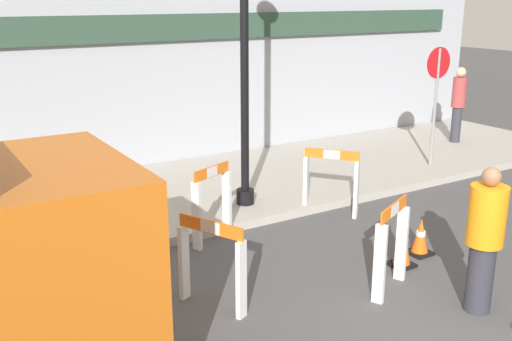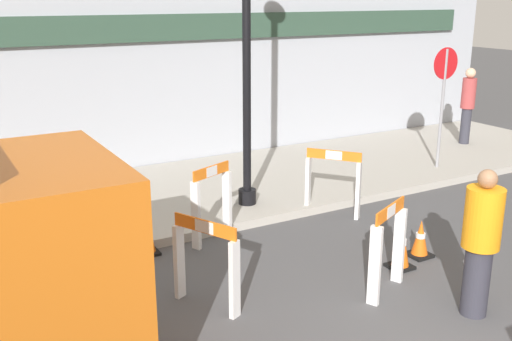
% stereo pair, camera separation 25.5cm
% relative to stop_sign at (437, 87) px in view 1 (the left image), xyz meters
% --- Properties ---
extents(sidewalk_slab, '(18.00, 3.67, 0.13)m').
position_rel_stop_sign_xyz_m(sidewalk_slab, '(-4.84, 1.12, -1.62)').
color(sidewalk_slab, '#ADA89E').
rests_on(sidewalk_slab, ground_plane).
extents(storefront_facade, '(18.00, 0.22, 5.50)m').
position_rel_stop_sign_xyz_m(storefront_facade, '(-4.84, 3.03, 1.06)').
color(storefront_facade, '#A3A8B2').
rests_on(storefront_facade, ground_plane).
extents(stop_sign, '(0.60, 0.06, 2.33)m').
position_rel_stop_sign_xyz_m(stop_sign, '(0.00, 0.00, 0.00)').
color(stop_sign, gray).
rests_on(stop_sign, sidewalk_slab).
extents(barricade_0, '(0.74, 0.44, 1.10)m').
position_rel_stop_sign_xyz_m(barricade_0, '(-4.24, -3.27, -1.11)').
color(barricade_0, white).
rests_on(barricade_0, ground_plane).
extents(barricade_1, '(0.65, 0.77, 1.07)m').
position_rel_stop_sign_xyz_m(barricade_1, '(-3.23, -0.87, -1.11)').
color(barricade_1, white).
rests_on(barricade_1, ground_plane).
extents(barricade_2, '(0.72, 0.40, 1.12)m').
position_rel_stop_sign_xyz_m(barricade_2, '(-5.35, -0.87, -1.10)').
color(barricade_2, white).
rests_on(barricade_2, ground_plane).
extents(barricade_3, '(0.48, 0.83, 1.05)m').
position_rel_stop_sign_xyz_m(barricade_3, '(-6.23, -2.52, -1.12)').
color(barricade_3, white).
rests_on(barricade_3, ground_plane).
extents(traffic_cone_0, '(0.30, 0.30, 0.63)m').
position_rel_stop_sign_xyz_m(traffic_cone_0, '(-3.63, -2.86, -1.39)').
color(traffic_cone_0, black).
rests_on(traffic_cone_0, ground_plane).
extents(traffic_cone_1, '(0.30, 0.30, 0.52)m').
position_rel_stop_sign_xyz_m(traffic_cone_1, '(-3.15, -2.72, -1.44)').
color(traffic_cone_1, black).
rests_on(traffic_cone_1, ground_plane).
extents(traffic_cone_2, '(0.30, 0.30, 0.70)m').
position_rel_stop_sign_xyz_m(traffic_cone_2, '(-6.31, -0.82, -1.35)').
color(traffic_cone_2, black).
rests_on(traffic_cone_2, ground_plane).
extents(person_worker, '(0.51, 0.51, 1.66)m').
position_rel_stop_sign_xyz_m(person_worker, '(-3.73, -4.14, -0.81)').
color(person_worker, '#33333D').
rests_on(person_worker, ground_plane).
extents(person_pedestrian, '(0.41, 0.41, 1.72)m').
position_rel_stop_sign_xyz_m(person_pedestrian, '(2.01, 1.11, -0.62)').
color(person_pedestrian, '#33333D').
rests_on(person_pedestrian, sidewalk_slab).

